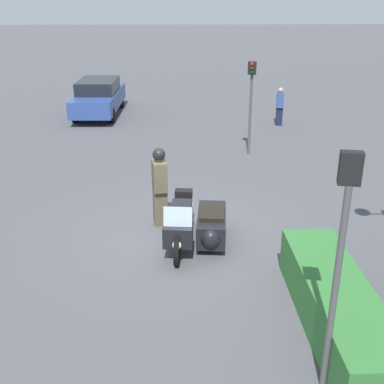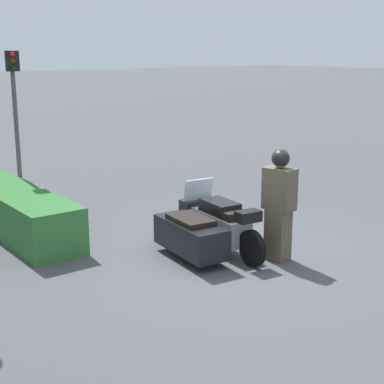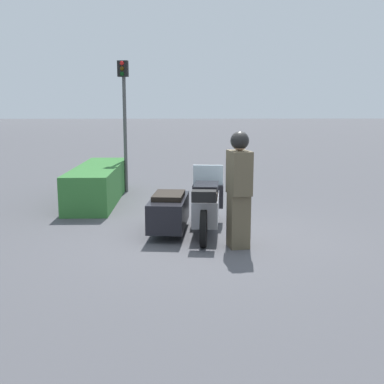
% 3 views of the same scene
% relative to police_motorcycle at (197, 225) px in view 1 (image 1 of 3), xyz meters
% --- Properties ---
extents(ground_plane, '(160.00, 160.00, 0.00)m').
position_rel_police_motorcycle_xyz_m(ground_plane, '(-0.55, -0.30, -0.46)').
color(ground_plane, '#4C4C51').
extents(police_motorcycle, '(2.47, 1.42, 1.14)m').
position_rel_police_motorcycle_xyz_m(police_motorcycle, '(0.00, 0.00, 0.00)').
color(police_motorcycle, black).
rests_on(police_motorcycle, ground).
extents(officer_rider, '(0.55, 0.38, 1.86)m').
position_rel_police_motorcycle_xyz_m(officer_rider, '(-1.02, -0.81, 0.53)').
color(officer_rider, brown).
rests_on(officer_rider, ground).
extents(hedge_bush_curbside, '(3.82, 0.98, 0.83)m').
position_rel_police_motorcycle_xyz_m(hedge_bush_curbside, '(2.94, 2.09, -0.04)').
color(hedge_bush_curbside, '#337033').
rests_on(hedge_bush_curbside, ground).
extents(traffic_light_near, '(0.22, 0.28, 3.38)m').
position_rel_police_motorcycle_xyz_m(traffic_light_near, '(4.12, 1.56, 1.77)').
color(traffic_light_near, '#4C4C4C').
rests_on(traffic_light_near, ground).
extents(traffic_light_far, '(0.22, 0.29, 3.06)m').
position_rel_police_motorcycle_xyz_m(traffic_light_far, '(-6.25, 2.04, 1.58)').
color(traffic_light_far, '#4C4C4C').
rests_on(traffic_light_far, ground).
extents(parked_car_background, '(4.82, 1.90, 1.56)m').
position_rel_police_motorcycle_xyz_m(parked_car_background, '(-12.24, -3.80, 0.36)').
color(parked_car_background, '#2D478C').
rests_on(parked_car_background, ground).
extents(pedestrian_bystander, '(0.47, 0.33, 1.54)m').
position_rel_police_motorcycle_xyz_m(pedestrian_bystander, '(-10.13, 3.87, 0.31)').
color(pedestrian_bystander, '#191E38').
rests_on(pedestrian_bystander, ground).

